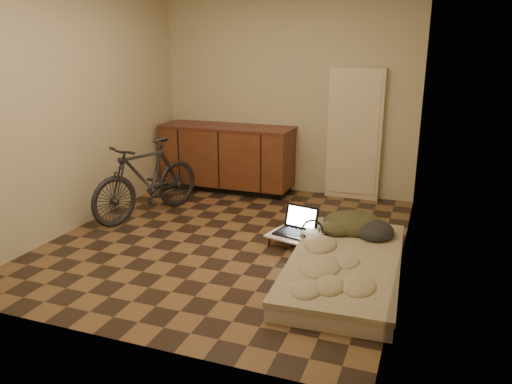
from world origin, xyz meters
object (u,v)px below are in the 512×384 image
(bicycle, at_px, (147,175))
(futon, at_px, (345,266))
(laptop, at_px, (296,228))
(lap_desk, at_px, (305,237))

(bicycle, bearing_deg, futon, 2.05)
(bicycle, bearing_deg, laptop, 12.87)
(bicycle, distance_m, lap_desk, 2.06)
(bicycle, relative_size, futon, 0.78)
(futon, distance_m, lap_desk, 0.71)
(laptop, bearing_deg, lap_desk, -13.98)
(futon, relative_size, lap_desk, 2.51)
(laptop, bearing_deg, bicycle, -173.96)
(bicycle, distance_m, laptop, 1.93)
(bicycle, xyz_separation_m, lap_desk, (2.00, -0.27, -0.40))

